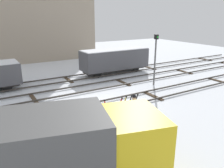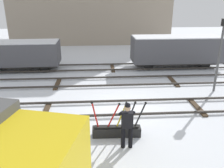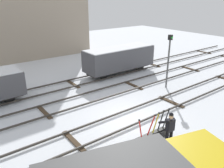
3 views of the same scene
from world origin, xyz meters
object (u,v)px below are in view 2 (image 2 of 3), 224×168
Objects in this scene: switch_lever_frame at (117,130)px; freight_car_near_switch at (176,50)px; rail_worker at (127,123)px; signal_post at (220,49)px; freight_car_back_track at (16,54)px.

freight_car_near_switch is (5.08, 8.81, 1.07)m from switch_lever_frame.
rail_worker reaches higher than switch_lever_frame.
signal_post is (5.76, 4.08, 2.13)m from switch_lever_frame.
freight_car_back_track reaches higher than switch_lever_frame.
freight_car_back_track is (-6.49, 9.53, 0.25)m from rail_worker.
switch_lever_frame is at bearing -55.92° from freight_car_back_track.
signal_post is 0.66× the size of freight_car_back_track.
switch_lever_frame is at bearing 112.72° from rail_worker.
signal_post reaches higher than rail_worker.
freight_car_near_switch is at bearing 64.97° from rail_worker.
freight_car_back_track is (-6.21, 8.81, 0.95)m from switch_lever_frame.
switch_lever_frame is at bearing -120.06° from freight_car_near_switch.
signal_post is 0.61× the size of freight_car_near_switch.
signal_post reaches higher than freight_car_near_switch.
rail_worker is (0.28, -0.72, 0.71)m from switch_lever_frame.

